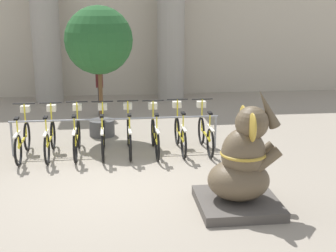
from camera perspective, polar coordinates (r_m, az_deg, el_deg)
name	(u,v)px	position (r m, az deg, el deg)	size (l,w,h in m)	color
ground_plane	(112,185)	(8.62, -6.87, -7.17)	(60.00, 60.00, 0.00)	gray
building_facade	(109,8)	(16.59, -7.25, 14.07)	(20.00, 0.20, 6.00)	#BCB29E
column_left	(45,21)	(15.74, -14.77, 12.29)	(1.13, 1.13, 5.16)	gray
column_right	(171,20)	(15.72, 0.35, 12.77)	(1.13, 1.13, 5.16)	gray
bike_rack	(116,125)	(10.27, -6.38, 0.17)	(4.55, 0.05, 0.77)	gray
bicycle_0	(23,139)	(10.39, -17.28, -1.50)	(0.48, 1.68, 1.09)	black
bicycle_1	(50,138)	(10.32, -14.19, -1.38)	(0.48, 1.68, 1.09)	black
bicycle_2	(77,136)	(10.30, -11.06, -1.24)	(0.48, 1.68, 1.09)	black
bicycle_3	(103,136)	(10.24, -7.92, -1.20)	(0.48, 1.68, 1.09)	black
bicycle_4	(129,135)	(10.24, -4.77, -1.09)	(0.48, 1.68, 1.09)	black
bicycle_5	(155,135)	(10.23, -1.60, -1.06)	(0.48, 1.68, 1.09)	black
bicycle_6	(180,133)	(10.36, 1.47, -0.85)	(0.48, 1.68, 1.09)	black
bicycle_7	(205,133)	(10.42, 4.57, -0.81)	(0.48, 1.68, 1.09)	black
elephant_statue	(242,169)	(7.53, 9.02, -5.18)	(1.28, 1.28, 1.97)	#4C4742
person_pedestrian	(99,80)	(13.60, -8.37, 5.58)	(0.23, 0.47, 1.74)	#28282D
potted_tree	(99,44)	(11.33, -8.44, 9.92)	(1.62, 1.62, 3.15)	#4C4C4C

